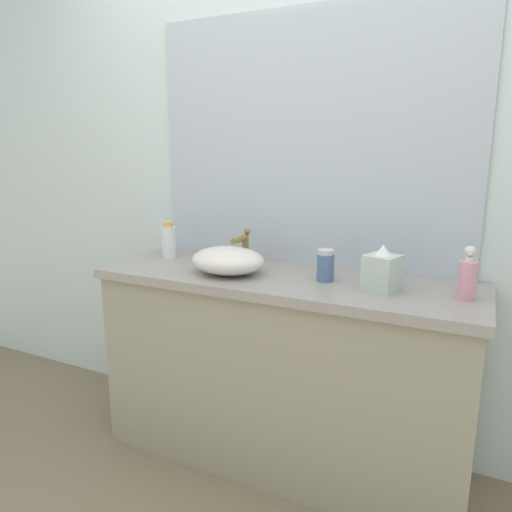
# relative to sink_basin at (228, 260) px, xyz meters

# --- Properties ---
(bathroom_wall_rear) EXTENTS (6.00, 0.06, 2.60)m
(bathroom_wall_rear) POSITION_rel_sink_basin_xyz_m (0.24, 0.36, 0.39)
(bathroom_wall_rear) COLOR silver
(bathroom_wall_rear) RESTS_ON ground
(vanity_counter) EXTENTS (1.60, 0.52, 0.85)m
(vanity_counter) POSITION_rel_sink_basin_xyz_m (0.23, 0.06, -0.48)
(vanity_counter) COLOR gray
(vanity_counter) RESTS_ON ground
(wall_mirror_panel) EXTENTS (1.47, 0.01, 1.11)m
(wall_mirror_panel) POSITION_rel_sink_basin_xyz_m (0.23, 0.32, 0.50)
(wall_mirror_panel) COLOR #B2BCC6
(wall_mirror_panel) RESTS_ON vanity_counter
(sink_basin) EXTENTS (0.32, 0.26, 0.12)m
(sink_basin) POSITION_rel_sink_basin_xyz_m (0.00, 0.00, 0.00)
(sink_basin) COLOR silver
(sink_basin) RESTS_ON vanity_counter
(faucet) EXTENTS (0.03, 0.15, 0.17)m
(faucet) POSITION_rel_sink_basin_xyz_m (0.00, 0.15, 0.04)
(faucet) COLOR olive
(faucet) RESTS_ON vanity_counter
(soap_dispenser) EXTENTS (0.06, 0.06, 0.19)m
(soap_dispenser) POSITION_rel_sink_basin_xyz_m (0.93, 0.07, 0.02)
(soap_dispenser) COLOR pink
(soap_dispenser) RESTS_ON vanity_counter
(lotion_bottle) EXTENTS (0.07, 0.07, 0.13)m
(lotion_bottle) POSITION_rel_sink_basin_xyz_m (0.41, 0.07, 0.01)
(lotion_bottle) COLOR slate
(lotion_bottle) RESTS_ON vanity_counter
(perfume_bottle) EXTENTS (0.07, 0.07, 0.18)m
(perfume_bottle) POSITION_rel_sink_basin_xyz_m (-0.41, 0.14, 0.03)
(perfume_bottle) COLOR white
(perfume_bottle) RESTS_ON vanity_counter
(tissue_box) EXTENTS (0.14, 0.14, 0.17)m
(tissue_box) POSITION_rel_sink_basin_xyz_m (0.64, 0.04, 0.02)
(tissue_box) COLOR #B6C4B5
(tissue_box) RESTS_ON vanity_counter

